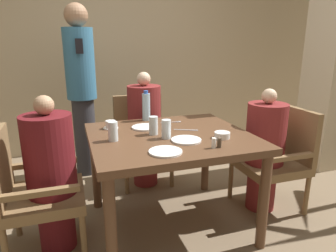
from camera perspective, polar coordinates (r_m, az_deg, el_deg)
name	(u,v)px	position (r m, az deg, el deg)	size (l,w,h in m)	color
ground_plane	(170,224)	(2.50, 0.39, -18.15)	(16.00, 16.00, 0.00)	#7A664C
wall_back	(120,42)	(4.03, -9.19, 15.51)	(8.00, 0.06, 2.80)	tan
pillar_stone	(336,47)	(3.80, 29.34, 13.05)	(0.45, 0.45, 2.70)	beige
dining_table	(170,147)	(2.21, 0.43, -3.96)	(1.15, 1.03, 0.75)	brown
chair_left_side	(30,189)	(2.19, -24.78, -10.82)	(0.51, 0.51, 0.87)	brown
diner_in_left_chair	(52,174)	(2.14, -21.29, -8.52)	(0.32, 0.32, 1.08)	#5B1419
chair_far_side	(142,136)	(3.10, -5.05, -1.82)	(0.51, 0.51, 0.87)	brown
diner_in_far_chair	(145,129)	(2.94, -4.46, -0.53)	(0.32, 0.32, 1.13)	maroon
chair_right_side	(278,155)	(2.73, 20.16, -5.20)	(0.51, 0.51, 0.87)	brown
diner_in_right_chair	(264,149)	(2.62, 17.88, -4.26)	(0.32, 0.32, 1.04)	maroon
standing_host	(82,87)	(3.24, -16.15, 7.15)	(0.30, 0.34, 1.76)	#2D2D33
plate_main_left	(186,140)	(2.04, 3.49, -2.69)	(0.21, 0.21, 0.01)	white
plate_main_right	(145,127)	(2.35, -4.43, -0.22)	(0.21, 0.21, 0.01)	white
plate_dessert_center	(165,152)	(1.82, -0.49, -4.89)	(0.21, 0.21, 0.01)	white
teacup_with_saucer	(111,125)	(2.36, -10.87, 0.19)	(0.12, 0.12, 0.06)	white
bowl_small	(222,135)	(2.12, 10.28, -1.71)	(0.11, 0.11, 0.04)	white
water_bottle	(146,107)	(2.56, -4.18, 3.72)	(0.07, 0.07, 0.26)	#A3C6DB
glass_tall_near	(166,129)	(2.07, -0.34, -0.60)	(0.07, 0.07, 0.13)	silver
glass_tall_mid	(153,125)	(2.16, -2.80, 0.10)	(0.07, 0.07, 0.13)	silver
glass_tall_far	(113,131)	(2.05, -10.44, -1.00)	(0.07, 0.07, 0.13)	silver
salt_shaker	(214,143)	(1.91, 8.72, -3.22)	(0.03, 0.03, 0.07)	white
pepper_shaker	(219,143)	(1.93, 9.76, -3.14)	(0.03, 0.03, 0.06)	#4C3D2D
fork_beside_plate	(173,122)	(2.51, 0.99, 0.76)	(0.17, 0.04, 0.00)	silver
knife_beside_plate	(187,130)	(2.29, 3.68, -0.75)	(0.17, 0.09, 0.00)	silver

